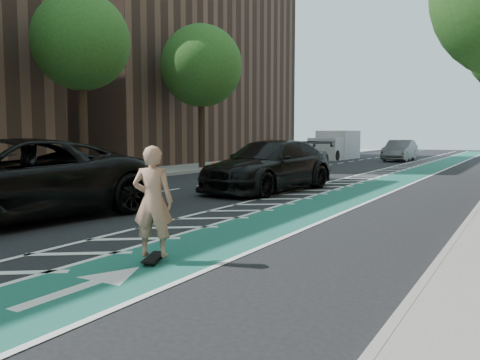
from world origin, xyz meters
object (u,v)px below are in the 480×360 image
Objects in this scene: skateboarder at (153,201)px; barrel_a at (219,176)px; suv_near at (5,181)px; suv_far at (270,166)px.

barrel_a is (-5.18, 10.19, -0.55)m from skateboarder.
suv_near reaches higher than suv_far.
suv_near is at bearing -98.54° from suv_far.
barrel_a is at bearing 95.00° from suv_near.
suv_near is 7.51× the size of barrel_a.
skateboarder is 1.91× the size of barrel_a.
skateboarder reaches higher than barrel_a.
suv_near is (-5.38, 1.19, -0.02)m from skateboarder.
suv_far is 2.25m from barrel_a.
suv_far is (2.40, 8.97, -0.07)m from suv_near.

